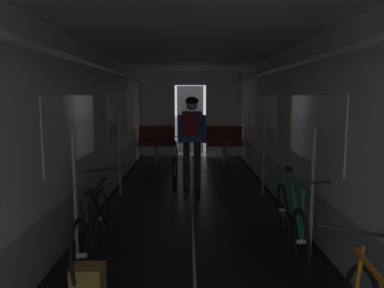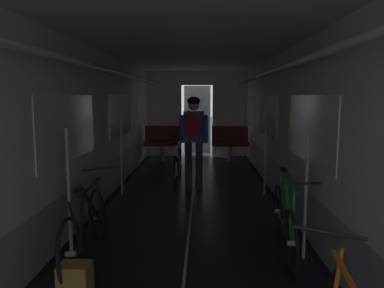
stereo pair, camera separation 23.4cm
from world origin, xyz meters
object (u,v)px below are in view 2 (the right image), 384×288
at_px(bicycle_green, 285,221).
at_px(bicycle_black, 86,229).
at_px(bench_seat_far_right, 230,140).
at_px(bicycle_white_in_aisle, 178,166).
at_px(person_cyclist_aisle, 194,132).
at_px(bench_seat_far_left, 163,140).
at_px(backpack_on_floor, 75,283).

relative_size(bicycle_green, bicycle_black, 1.00).
bearing_deg(bicycle_green, bench_seat_far_right, 91.76).
xyz_separation_m(bicycle_black, bicycle_white_in_aisle, (0.71, 3.46, 0.00)).
distance_m(bicycle_green, person_cyclist_aisle, 3.15).
bearing_deg(bench_seat_far_left, backpack_on_floor, -89.98).
distance_m(person_cyclist_aisle, backpack_on_floor, 4.11).
height_order(bench_seat_far_right, bicycle_green, bench_seat_far_right).
relative_size(bench_seat_far_left, bench_seat_far_right, 1.00).
distance_m(bench_seat_far_right, bicycle_green, 5.89).
xyz_separation_m(bicycle_black, backpack_on_floor, (0.12, -0.71, -0.21)).
bearing_deg(person_cyclist_aisle, bicycle_green, -69.56).
height_order(bench_seat_far_right, bicycle_black, bench_seat_far_right).
relative_size(bench_seat_far_right, person_cyclist_aisle, 0.57).
distance_m(bench_seat_far_left, bicycle_green, 6.21).
xyz_separation_m(bench_seat_far_left, backpack_on_floor, (0.00, -6.91, -0.40)).
bearing_deg(bicycle_black, bench_seat_far_left, 88.88).
relative_size(bench_seat_far_left, person_cyclist_aisle, 0.57).
height_order(bench_seat_far_left, backpack_on_floor, bench_seat_far_left).
height_order(bicycle_green, backpack_on_floor, bicycle_green).
bearing_deg(bicycle_white_in_aisle, bench_seat_far_left, 102.10).
height_order(bicycle_black, backpack_on_floor, bicycle_black).
relative_size(bench_seat_far_right, backpack_on_floor, 2.89).
bearing_deg(bicycle_black, backpack_on_floor, -80.13).
height_order(bicycle_black, bicycle_white_in_aisle, bicycle_black).
height_order(person_cyclist_aisle, bicycle_white_in_aisle, person_cyclist_aisle).
bearing_deg(bench_seat_far_left, person_cyclist_aisle, -73.21).
height_order(bench_seat_far_left, bicycle_black, bench_seat_far_left).
bearing_deg(bench_seat_far_left, bench_seat_far_right, 0.00).
distance_m(bicycle_green, bicycle_black, 2.13).
bearing_deg(bench_seat_far_right, bicycle_green, -88.24).
bearing_deg(person_cyclist_aisle, bench_seat_far_left, 106.79).
distance_m(bench_seat_far_left, person_cyclist_aisle, 3.18).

